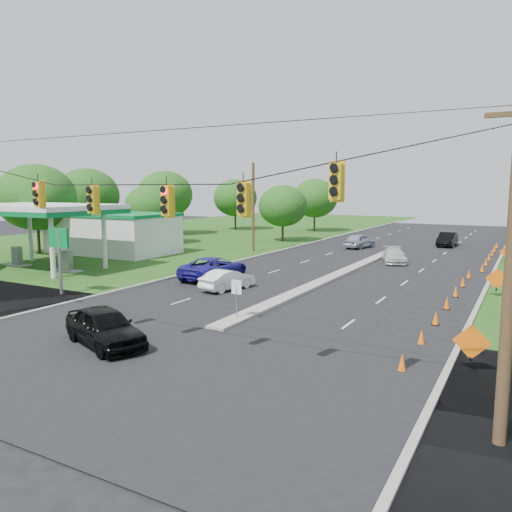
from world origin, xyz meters
The scene contains 39 objects.
ground centered at (0.00, 0.00, 0.00)m, with size 160.00×160.00×0.00m, color black.
grass_left centered at (-30.00, 20.00, 0.00)m, with size 40.00×160.00×0.06m, color #1E4714.
cross_street centered at (0.00, 0.00, 0.00)m, with size 160.00×14.00×0.02m, color black.
curb_left centered at (-10.10, 30.00, 0.00)m, with size 0.25×110.00×0.16m, color gray.
curb_right centered at (10.10, 30.00, 0.00)m, with size 0.25×110.00×0.16m, color gray.
median centered at (0.00, 21.00, 0.00)m, with size 1.00×34.00×0.18m, color gray.
median_sign centered at (0.00, 6.00, 1.46)m, with size 0.55×0.06×2.05m.
signal_span centered at (-0.05, -1.00, 4.97)m, with size 25.60×0.32×9.00m.
utility_pole_far_left centered at (-12.50, 30.00, 4.50)m, with size 0.28×0.28×9.00m, color #422D1C.
gas_station centered at (-23.64, 20.24, 2.58)m, with size 18.40×19.70×5.20m.
cone_0 centered at (8.67, 3.00, 0.35)m, with size 0.32×0.32×0.70m, color orange.
cone_1 centered at (8.67, 6.50, 0.35)m, with size 0.32×0.32×0.70m, color orange.
cone_2 centered at (8.67, 10.00, 0.35)m, with size 0.32×0.32×0.70m, color orange.
cone_3 centered at (8.67, 13.50, 0.35)m, with size 0.32×0.32×0.70m, color orange.
cone_4 centered at (8.67, 17.00, 0.35)m, with size 0.32×0.32×0.70m, color orange.
cone_5 centered at (8.67, 20.50, 0.35)m, with size 0.32×0.32×0.70m, color orange.
cone_6 centered at (8.67, 24.00, 0.35)m, with size 0.32×0.32×0.70m, color orange.
cone_7 centered at (9.27, 27.50, 0.35)m, with size 0.32×0.32×0.70m, color orange.
cone_8 centered at (9.27, 31.00, 0.35)m, with size 0.32×0.32×0.70m, color orange.
cone_9 centered at (9.27, 34.50, 0.35)m, with size 0.32×0.32×0.70m, color orange.
cone_10 centered at (9.27, 38.00, 0.35)m, with size 0.32×0.32×0.70m, color orange.
cone_11 centered at (9.27, 41.50, 0.35)m, with size 0.32×0.32×0.70m, color orange.
cone_12 centered at (9.27, 45.00, 0.35)m, with size 0.32×0.32×0.70m, color orange.
work_sign_0 centered at (10.80, 4.00, 1.09)m, with size 1.27×0.58×1.37m.
work_sign_1 centered at (10.80, 18.00, 1.09)m, with size 1.27×0.58×1.37m.
work_sign_2 centered at (10.80, 32.00, 1.09)m, with size 1.27×0.58×1.37m.
tree_1 centered at (-30.00, 18.00, 5.58)m, with size 7.56×7.56×8.82m.
tree_2 centered at (-26.00, 30.00, 4.34)m, with size 5.88×5.88×6.86m.
tree_3 centered at (-32.00, 40.00, 5.58)m, with size 7.56×7.56×8.82m.
tree_4 centered at (-28.00, 52.00, 4.96)m, with size 6.72×6.72×7.84m.
tree_5 centered at (-14.00, 40.00, 4.34)m, with size 5.88×5.88×6.86m.
tree_6 centered at (-16.00, 55.00, 4.96)m, with size 6.72×6.72×7.84m.
tree_14 centered at (-34.00, 28.00, 5.58)m, with size 7.56×7.56×8.82m.
black_sedan centered at (-2.75, 0.04, 0.81)m, with size 1.92×4.76×1.62m, color black.
white_sedan centered at (-4.46, 12.26, 0.66)m, with size 1.39×3.98×1.31m, color white.
blue_pickup centered at (-7.32, 15.00, 0.81)m, with size 2.68×5.81×1.61m, color navy.
silver_car_far centered at (2.07, 29.17, 0.64)m, with size 1.80×4.43×1.28m, color silver.
silver_car_oncoming centered at (-3.86, 38.25, 0.77)m, with size 1.83×4.55×1.55m, color #9FA1B4.
dark_car_receding centered at (4.27, 44.52, 0.78)m, with size 1.66×4.76×1.57m, color black.
Camera 1 is at (12.34, -14.39, 6.48)m, focal length 35.00 mm.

